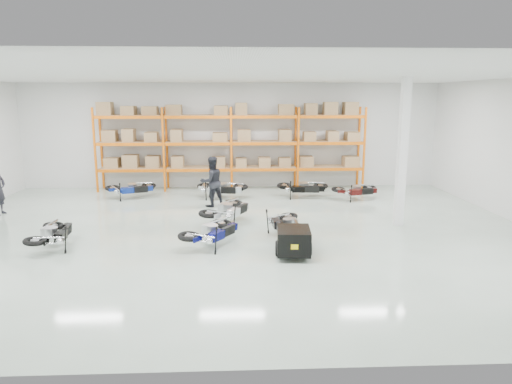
{
  "coord_description": "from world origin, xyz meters",
  "views": [
    {
      "loc": [
        0.2,
        -12.95,
        3.88
      ],
      "look_at": [
        0.79,
        0.45,
        1.1
      ],
      "focal_mm": 32.0,
      "sensor_mm": 36.0,
      "label": 1
    }
  ],
  "objects_px": {
    "moto_back_d": "(356,187)",
    "person_back": "(212,182)",
    "moto_black_far_left": "(53,230)",
    "moto_back_a": "(131,185)",
    "moto_silver_left": "(228,206)",
    "moto_blue_centre": "(212,228)",
    "moto_back_c": "(303,184)",
    "trailer": "(294,241)",
    "moto_back_b": "(221,185)",
    "moto_touring_right": "(286,220)"
  },
  "relations": [
    {
      "from": "moto_back_d",
      "to": "person_back",
      "type": "distance_m",
      "value": 5.6
    },
    {
      "from": "moto_black_far_left",
      "to": "moto_back_a",
      "type": "height_order",
      "value": "moto_back_a"
    },
    {
      "from": "moto_silver_left",
      "to": "moto_back_a",
      "type": "relative_size",
      "value": 1.1
    },
    {
      "from": "moto_blue_centre",
      "to": "moto_black_far_left",
      "type": "xyz_separation_m",
      "value": [
        -4.16,
        0.04,
        -0.01
      ]
    },
    {
      "from": "moto_blue_centre",
      "to": "moto_back_c",
      "type": "distance_m",
      "value": 6.76
    },
    {
      "from": "trailer",
      "to": "moto_back_c",
      "type": "distance_m",
      "value": 6.92
    },
    {
      "from": "moto_back_d",
      "to": "person_back",
      "type": "relative_size",
      "value": 0.87
    },
    {
      "from": "moto_black_far_left",
      "to": "moto_back_d",
      "type": "relative_size",
      "value": 1.04
    },
    {
      "from": "moto_back_b",
      "to": "person_back",
      "type": "height_order",
      "value": "person_back"
    },
    {
      "from": "moto_silver_left",
      "to": "moto_back_d",
      "type": "relative_size",
      "value": 1.16
    },
    {
      "from": "moto_silver_left",
      "to": "moto_back_b",
      "type": "xyz_separation_m",
      "value": [
        -0.33,
        3.65,
        -0.03
      ]
    },
    {
      "from": "moto_back_a",
      "to": "moto_touring_right",
      "type": "bearing_deg",
      "value": -152.55
    },
    {
      "from": "moto_black_far_left",
      "to": "moto_back_a",
      "type": "xyz_separation_m",
      "value": [
        0.69,
        6.05,
        0.01
      ]
    },
    {
      "from": "trailer",
      "to": "moto_back_c",
      "type": "relative_size",
      "value": 0.99
    },
    {
      "from": "moto_silver_left",
      "to": "moto_back_b",
      "type": "relative_size",
      "value": 1.06
    },
    {
      "from": "moto_back_d",
      "to": "moto_blue_centre",
      "type": "bearing_deg",
      "value": 123.43
    },
    {
      "from": "moto_back_a",
      "to": "person_back",
      "type": "height_order",
      "value": "person_back"
    },
    {
      "from": "moto_silver_left",
      "to": "trailer",
      "type": "bearing_deg",
      "value": 146.64
    },
    {
      "from": "moto_back_b",
      "to": "moto_black_far_left",
      "type": "bearing_deg",
      "value": 155.61
    },
    {
      "from": "moto_blue_centre",
      "to": "trailer",
      "type": "distance_m",
      "value": 2.24
    },
    {
      "from": "moto_back_a",
      "to": "moto_back_c",
      "type": "height_order",
      "value": "moto_back_c"
    },
    {
      "from": "moto_back_c",
      "to": "person_back",
      "type": "relative_size",
      "value": 0.96
    },
    {
      "from": "moto_blue_centre",
      "to": "moto_back_b",
      "type": "height_order",
      "value": "moto_back_b"
    },
    {
      "from": "moto_silver_left",
      "to": "moto_back_b",
      "type": "height_order",
      "value": "moto_silver_left"
    },
    {
      "from": "trailer",
      "to": "person_back",
      "type": "distance_m",
      "value": 6.0
    },
    {
      "from": "moto_black_far_left",
      "to": "moto_silver_left",
      "type": "bearing_deg",
      "value": -157.02
    },
    {
      "from": "trailer",
      "to": "moto_back_b",
      "type": "xyz_separation_m",
      "value": [
        -2.0,
        6.78,
        0.12
      ]
    },
    {
      "from": "moto_back_c",
      "to": "moto_black_far_left",
      "type": "bearing_deg",
      "value": 134.14
    },
    {
      "from": "moto_black_far_left",
      "to": "trailer",
      "type": "xyz_separation_m",
      "value": [
        6.21,
        -0.94,
        -0.09
      ]
    },
    {
      "from": "moto_back_c",
      "to": "moto_back_b",
      "type": "bearing_deg",
      "value": 96.25
    },
    {
      "from": "moto_black_far_left",
      "to": "person_back",
      "type": "height_order",
      "value": "person_back"
    },
    {
      "from": "moto_blue_centre",
      "to": "moto_back_a",
      "type": "bearing_deg",
      "value": -26.21
    },
    {
      "from": "moto_silver_left",
      "to": "moto_black_far_left",
      "type": "bearing_deg",
      "value": 54.47
    },
    {
      "from": "moto_touring_right",
      "to": "moto_back_d",
      "type": "height_order",
      "value": "moto_touring_right"
    },
    {
      "from": "moto_back_c",
      "to": "person_back",
      "type": "xyz_separation_m",
      "value": [
        -3.5,
        -1.29,
        0.38
      ]
    },
    {
      "from": "moto_blue_centre",
      "to": "moto_back_d",
      "type": "height_order",
      "value": "moto_blue_centre"
    },
    {
      "from": "moto_silver_left",
      "to": "moto_back_b",
      "type": "bearing_deg",
      "value": -56.15
    },
    {
      "from": "moto_touring_right",
      "to": "moto_back_c",
      "type": "height_order",
      "value": "moto_back_c"
    },
    {
      "from": "moto_blue_centre",
      "to": "trailer",
      "type": "relative_size",
      "value": 0.99
    },
    {
      "from": "moto_black_far_left",
      "to": "moto_back_a",
      "type": "relative_size",
      "value": 0.99
    },
    {
      "from": "moto_black_far_left",
      "to": "moto_back_a",
      "type": "distance_m",
      "value": 6.09
    },
    {
      "from": "moto_blue_centre",
      "to": "moto_silver_left",
      "type": "height_order",
      "value": "moto_silver_left"
    },
    {
      "from": "moto_silver_left",
      "to": "moto_back_d",
      "type": "distance_m",
      "value": 5.85
    },
    {
      "from": "moto_back_a",
      "to": "moto_back_d",
      "type": "distance_m",
      "value": 8.77
    },
    {
      "from": "moto_black_far_left",
      "to": "moto_back_d",
      "type": "bearing_deg",
      "value": -153.09
    },
    {
      "from": "moto_back_d",
      "to": "moto_back_b",
      "type": "bearing_deg",
      "value": 72.59
    },
    {
      "from": "moto_touring_right",
      "to": "moto_back_b",
      "type": "distance_m",
      "value": 5.56
    },
    {
      "from": "moto_back_b",
      "to": "person_back",
      "type": "relative_size",
      "value": 0.96
    },
    {
      "from": "moto_touring_right",
      "to": "moto_back_b",
      "type": "xyz_separation_m",
      "value": [
        -2.0,
        5.19,
        0.02
      ]
    },
    {
      "from": "moto_black_far_left",
      "to": "moto_back_c",
      "type": "bearing_deg",
      "value": -144.45
    }
  ]
}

